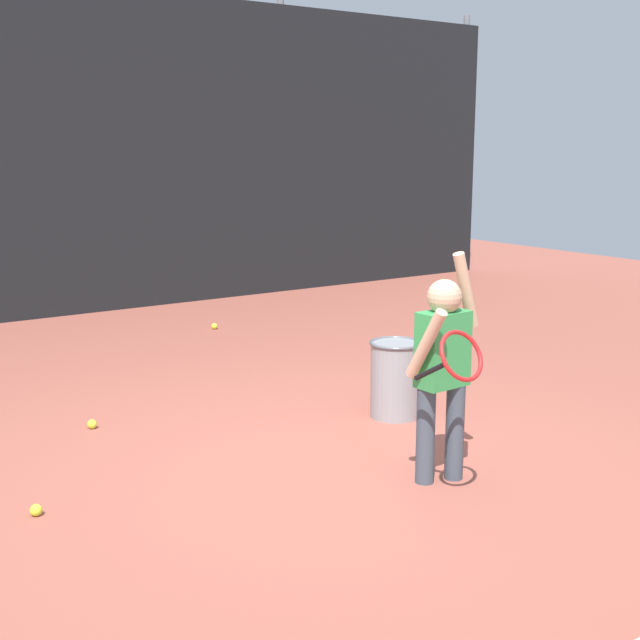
% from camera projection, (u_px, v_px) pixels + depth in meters
% --- Properties ---
extents(ground_plane, '(20.00, 20.00, 0.00)m').
position_uv_depth(ground_plane, '(316.00, 469.00, 5.12)').
color(ground_plane, '#9E5142').
extents(back_fence_windscreen, '(13.47, 0.08, 3.71)m').
position_uv_depth(back_fence_windscreen, '(33.00, 154.00, 9.27)').
color(back_fence_windscreen, black).
rests_on(back_fence_windscreen, ground).
extents(fence_post_2, '(0.09, 0.09, 3.86)m').
position_uv_depth(fence_post_2, '(31.00, 147.00, 9.30)').
color(fence_post_2, slate).
rests_on(fence_post_2, ground).
extents(fence_post_3, '(0.09, 0.09, 3.86)m').
position_uv_depth(fence_post_3, '(282.00, 147.00, 11.12)').
color(fence_post_3, slate).
rests_on(fence_post_3, ground).
extents(fence_post_4, '(0.09, 0.09, 3.86)m').
position_uv_depth(fence_post_4, '(462.00, 147.00, 12.94)').
color(fence_post_4, slate).
rests_on(fence_post_4, ground).
extents(tennis_player, '(0.70, 0.60, 1.35)m').
position_uv_depth(tennis_player, '(443.00, 362.00, 4.79)').
color(tennis_player, '#3F4C59').
rests_on(tennis_player, ground).
extents(ball_hopper, '(0.38, 0.38, 0.56)m').
position_uv_depth(ball_hopper, '(395.00, 378.00, 6.07)').
color(ball_hopper, gray).
rests_on(ball_hopper, ground).
extents(tennis_ball_1, '(0.07, 0.07, 0.07)m').
position_uv_depth(tennis_ball_1, '(36.00, 510.00, 4.47)').
color(tennis_ball_1, '#CCE033').
rests_on(tennis_ball_1, ground).
extents(tennis_ball_2, '(0.07, 0.07, 0.07)m').
position_uv_depth(tennis_ball_2, '(92.00, 424.00, 5.85)').
color(tennis_ball_2, '#CCE033').
rests_on(tennis_ball_2, ground).
extents(tennis_ball_3, '(0.07, 0.07, 0.07)m').
position_uv_depth(tennis_ball_3, '(214.00, 326.00, 9.03)').
color(tennis_ball_3, '#CCE033').
rests_on(tennis_ball_3, ground).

